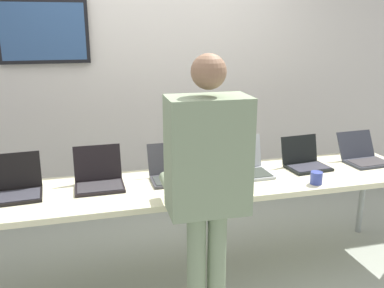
{
  "coord_description": "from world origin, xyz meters",
  "views": [
    {
      "loc": [
        -0.65,
        -2.67,
        1.81
      ],
      "look_at": [
        0.07,
        0.09,
        0.99
      ],
      "focal_mm": 38.75,
      "sensor_mm": 36.0,
      "label": 1
    }
  ],
  "objects_px": {
    "workbench": "(185,189)",
    "laptop_station_0": "(13,187)",
    "laptop_station_2": "(174,171)",
    "person": "(207,176)",
    "coffee_mug": "(316,178)",
    "laptop_station_1": "(99,177)",
    "laptop_station_3": "(245,166)",
    "laptop_station_4": "(305,161)",
    "laptop_station_5": "(363,156)"
  },
  "relations": [
    {
      "from": "laptop_station_2",
      "to": "person",
      "type": "distance_m",
      "value": 0.76
    },
    {
      "from": "workbench",
      "to": "laptop_station_3",
      "type": "distance_m",
      "value": 0.5
    },
    {
      "from": "laptop_station_5",
      "to": "person",
      "type": "height_order",
      "value": "person"
    },
    {
      "from": "laptop_station_3",
      "to": "laptop_station_5",
      "type": "distance_m",
      "value": 1.03
    },
    {
      "from": "laptop_station_3",
      "to": "workbench",
      "type": "bearing_deg",
      "value": -170.71
    },
    {
      "from": "laptop_station_0",
      "to": "laptop_station_5",
      "type": "bearing_deg",
      "value": 0.61
    },
    {
      "from": "workbench",
      "to": "laptop_station_1",
      "type": "distance_m",
      "value": 0.61
    },
    {
      "from": "workbench",
      "to": "person",
      "type": "height_order",
      "value": "person"
    },
    {
      "from": "laptop_station_0",
      "to": "coffee_mug",
      "type": "distance_m",
      "value": 2.06
    },
    {
      "from": "laptop_station_0",
      "to": "person",
      "type": "xyz_separation_m",
      "value": [
        1.12,
        -0.68,
        0.22
      ]
    },
    {
      "from": "laptop_station_2",
      "to": "laptop_station_5",
      "type": "xyz_separation_m",
      "value": [
        1.57,
        -0.01,
        -0.0
      ]
    },
    {
      "from": "laptop_station_0",
      "to": "laptop_station_3",
      "type": "height_order",
      "value": "laptop_station_3"
    },
    {
      "from": "laptop_station_4",
      "to": "laptop_station_5",
      "type": "distance_m",
      "value": 0.53
    },
    {
      "from": "laptop_station_1",
      "to": "person",
      "type": "height_order",
      "value": "person"
    },
    {
      "from": "laptop_station_2",
      "to": "laptop_station_5",
      "type": "height_order",
      "value": "laptop_station_2"
    },
    {
      "from": "laptop_station_4",
      "to": "coffee_mug",
      "type": "xyz_separation_m",
      "value": [
        -0.1,
        -0.34,
        -0.01
      ]
    },
    {
      "from": "laptop_station_0",
      "to": "person",
      "type": "bearing_deg",
      "value": -31.47
    },
    {
      "from": "laptop_station_2",
      "to": "laptop_station_3",
      "type": "xyz_separation_m",
      "value": [
        0.54,
        -0.02,
        0.01
      ]
    },
    {
      "from": "laptop_station_0",
      "to": "laptop_station_4",
      "type": "xyz_separation_m",
      "value": [
        2.13,
        0.03,
        -0.01
      ]
    },
    {
      "from": "laptop_station_4",
      "to": "laptop_station_5",
      "type": "xyz_separation_m",
      "value": [
        0.53,
        -0.0,
        -0.0
      ]
    },
    {
      "from": "workbench",
      "to": "laptop_station_0",
      "type": "relative_size",
      "value": 9.36
    },
    {
      "from": "laptop_station_1",
      "to": "coffee_mug",
      "type": "xyz_separation_m",
      "value": [
        1.48,
        -0.35,
        -0.02
      ]
    },
    {
      "from": "laptop_station_0",
      "to": "laptop_station_3",
      "type": "xyz_separation_m",
      "value": [
        1.63,
        0.02,
        0.0
      ]
    },
    {
      "from": "workbench",
      "to": "laptop_station_2",
      "type": "height_order",
      "value": "laptop_station_2"
    },
    {
      "from": "person",
      "to": "laptop_station_5",
      "type": "bearing_deg",
      "value": 24.77
    },
    {
      "from": "coffee_mug",
      "to": "laptop_station_1",
      "type": "bearing_deg",
      "value": 166.64
    },
    {
      "from": "laptop_station_1",
      "to": "laptop_station_3",
      "type": "bearing_deg",
      "value": -1.18
    },
    {
      "from": "laptop_station_3",
      "to": "coffee_mug",
      "type": "bearing_deg",
      "value": -39.26
    },
    {
      "from": "laptop_station_5",
      "to": "coffee_mug",
      "type": "xyz_separation_m",
      "value": [
        -0.63,
        -0.34,
        -0.01
      ]
    },
    {
      "from": "laptop_station_2",
      "to": "laptop_station_4",
      "type": "distance_m",
      "value": 1.04
    },
    {
      "from": "coffee_mug",
      "to": "laptop_station_2",
      "type": "bearing_deg",
      "value": 159.48
    },
    {
      "from": "laptop_station_2",
      "to": "workbench",
      "type": "bearing_deg",
      "value": -61.43
    },
    {
      "from": "coffee_mug",
      "to": "laptop_station_5",
      "type": "bearing_deg",
      "value": 28.46
    },
    {
      "from": "laptop_station_3",
      "to": "person",
      "type": "relative_size",
      "value": 0.2
    },
    {
      "from": "person",
      "to": "laptop_station_4",
      "type": "bearing_deg",
      "value": 35.07
    },
    {
      "from": "workbench",
      "to": "laptop_station_4",
      "type": "bearing_deg",
      "value": 5.3
    },
    {
      "from": "laptop_station_0",
      "to": "workbench",
      "type": "bearing_deg",
      "value": -3.15
    },
    {
      "from": "laptop_station_0",
      "to": "laptop_station_1",
      "type": "xyz_separation_m",
      "value": [
        0.55,
        0.04,
        -0.0
      ]
    },
    {
      "from": "laptop_station_2",
      "to": "laptop_station_1",
      "type": "bearing_deg",
      "value": -179.82
    },
    {
      "from": "laptop_station_2",
      "to": "coffee_mug",
      "type": "relative_size",
      "value": 4.06
    },
    {
      "from": "workbench",
      "to": "laptop_station_2",
      "type": "bearing_deg",
      "value": 118.57
    },
    {
      "from": "laptop_station_2",
      "to": "laptop_station_5",
      "type": "bearing_deg",
      "value": -0.43
    },
    {
      "from": "laptop_station_3",
      "to": "person",
      "type": "bearing_deg",
      "value": -126.16
    },
    {
      "from": "coffee_mug",
      "to": "person",
      "type": "bearing_deg",
      "value": -157.92
    },
    {
      "from": "laptop_station_0",
      "to": "coffee_mug",
      "type": "height_order",
      "value": "laptop_station_0"
    },
    {
      "from": "laptop_station_2",
      "to": "person",
      "type": "xyz_separation_m",
      "value": [
        0.03,
        -0.72,
        0.22
      ]
    },
    {
      "from": "laptop_station_0",
      "to": "laptop_station_5",
      "type": "distance_m",
      "value": 2.66
    },
    {
      "from": "laptop_station_0",
      "to": "laptop_station_3",
      "type": "relative_size",
      "value": 1.13
    },
    {
      "from": "person",
      "to": "coffee_mug",
      "type": "xyz_separation_m",
      "value": [
        0.91,
        0.37,
        -0.24
      ]
    },
    {
      "from": "coffee_mug",
      "to": "laptop_station_4",
      "type": "bearing_deg",
      "value": 73.58
    }
  ]
}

